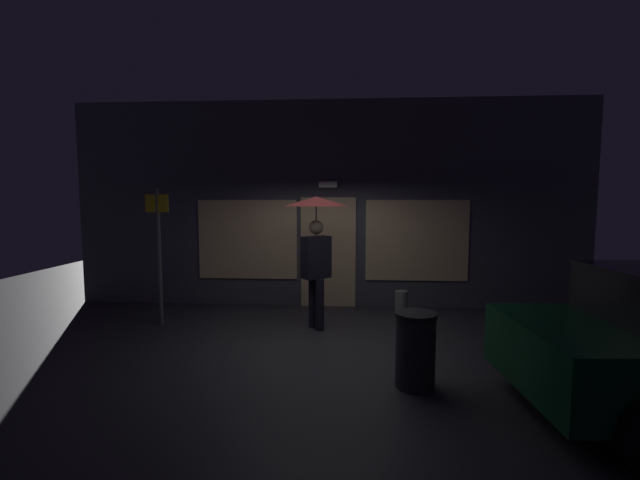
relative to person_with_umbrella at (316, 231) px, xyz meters
name	(u,v)px	position (x,y,z in m)	size (l,w,h in m)	color
ground_plane	(321,341)	(0.13, -0.65, -1.65)	(18.00, 18.00, 0.00)	#2D2D33
building_facade	(329,206)	(0.13, 1.70, 0.39)	(10.32, 0.48, 4.11)	#4C4C56
person_with_umbrella	(316,231)	(0.00, 0.00, 0.00)	(1.05, 1.05, 2.21)	black
street_sign_post	(159,248)	(-2.71, 0.08, -0.32)	(0.40, 0.07, 2.34)	#595B60
sidewalk_bollard	(401,306)	(1.48, 0.60, -1.38)	(0.22, 0.22, 0.53)	slate
trash_bin	(415,350)	(1.31, -2.16, -1.21)	(0.48, 0.48, 0.87)	#2D2D33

